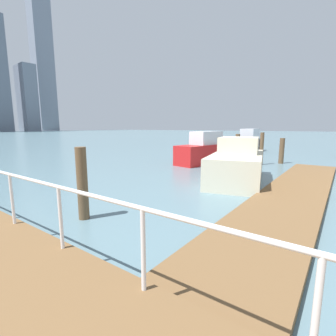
% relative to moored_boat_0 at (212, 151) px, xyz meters
% --- Properties ---
extents(ground_plane, '(300.00, 300.00, 0.00)m').
position_rel_moored_boat_0_xyz_m(ground_plane, '(-10.16, 2.91, -0.79)').
color(ground_plane, slate).
extents(floating_dock, '(14.81, 2.00, 0.18)m').
position_rel_moored_boat_0_xyz_m(floating_dock, '(-6.25, -6.12, -0.70)').
color(floating_dock, brown).
rests_on(floating_dock, ground_plane).
extents(boardwalk_railing, '(0.06, 30.65, 1.08)m').
position_rel_moored_boat_0_xyz_m(boardwalk_railing, '(-13.31, -6.45, 0.46)').
color(boardwalk_railing, white).
rests_on(boardwalk_railing, boardwalk).
extents(dock_piling_0, '(0.24, 0.24, 2.06)m').
position_rel_moored_boat_0_xyz_m(dock_piling_0, '(0.70, -3.13, 0.23)').
color(dock_piling_0, brown).
rests_on(dock_piling_0, ground_plane).
extents(dock_piling_1, '(0.30, 0.30, 1.93)m').
position_rel_moored_boat_0_xyz_m(dock_piling_1, '(0.77, -1.53, 0.17)').
color(dock_piling_1, brown).
rests_on(dock_piling_1, ground_plane).
extents(dock_piling_3, '(0.27, 0.27, 1.90)m').
position_rel_moored_boat_0_xyz_m(dock_piling_3, '(-11.67, -1.99, 0.16)').
color(dock_piling_3, brown).
rests_on(dock_piling_3, ground_plane).
extents(dock_piling_4, '(0.31, 0.31, 1.68)m').
position_rel_moored_boat_0_xyz_m(dock_piling_4, '(2.09, -4.06, 0.05)').
color(dock_piling_4, brown).
rests_on(dock_piling_4, ground_plane).
extents(moored_boat_0, '(6.53, 2.47, 2.11)m').
position_rel_moored_boat_0_xyz_m(moored_boat_0, '(0.00, 0.00, 0.00)').
color(moored_boat_0, red).
rests_on(moored_boat_0, ground_plane).
extents(moored_boat_4, '(5.90, 1.81, 2.22)m').
position_rel_moored_boat_0_xyz_m(moored_boat_4, '(8.33, 0.16, 0.06)').
color(moored_boat_4, black).
rests_on(moored_boat_4, ground_plane).
extents(moored_boat_5, '(5.20, 3.18, 1.94)m').
position_rel_moored_boat_0_xyz_m(moored_boat_5, '(-4.85, -3.60, -0.03)').
color(moored_boat_5, beige).
rests_on(moored_boat_5, ground_plane).
extents(skyline_tower_6, '(8.17, 14.11, 36.01)m').
position_rel_moored_boat_0_xyz_m(skyline_tower_6, '(53.01, 139.56, 17.21)').
color(skyline_tower_6, slate).
rests_on(skyline_tower_6, ground_plane).
extents(skyline_tower_7, '(12.17, 10.27, 89.35)m').
position_rel_moored_boat_0_xyz_m(skyline_tower_7, '(73.33, 157.96, 43.88)').
color(skyline_tower_7, gray).
rests_on(skyline_tower_7, ground_plane).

